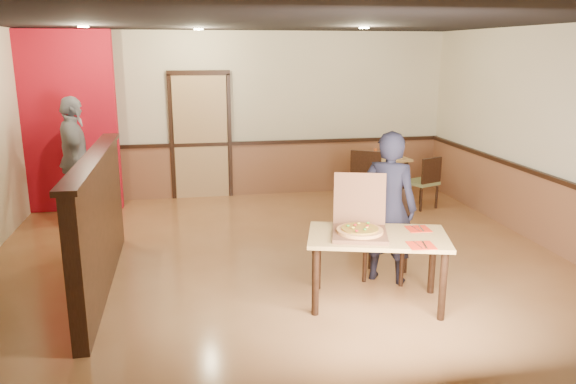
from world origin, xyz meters
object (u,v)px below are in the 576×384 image
passerby (75,160)px  condiment (375,152)px  diner_chair (388,230)px  side_chair_right (425,180)px  side_table (384,167)px  diner (389,208)px  side_chair_left (367,178)px  main_table (377,245)px  pizza_box (360,227)px

passerby → condiment: size_ratio=13.20×
diner_chair → side_chair_right: 2.96m
side_chair_right → side_table: (-0.47, 0.61, 0.10)m
diner → condiment: diner is taller
side_table → side_chair_left: bearing=-128.6°
side_chair_right → condiment: (-0.59, 0.71, 0.35)m
main_table → condiment: bearing=86.8°
main_table → diner_chair: 0.78m
side_chair_right → main_table: bearing=37.0°
diner → pizza_box: diner is taller
side_chair_left → main_table: bearing=104.8°
side_table → diner: size_ratio=0.48×
side_table → passerby: passerby is taller
main_table → side_table: side_table is taller
main_table → side_table: bearing=84.7°
passerby → condiment: passerby is taller
diner → pizza_box: size_ratio=2.26×
side_chair_right → side_chair_left: bearing=-21.8°
side_chair_left → pizza_box: pizza_box is taller
main_table → diner: (0.31, 0.55, 0.22)m
diner_chair → diner: size_ratio=0.59×
diner_chair → side_table: 3.31m
side_chair_left → side_chair_right: 0.97m
side_table → main_table: bearing=-110.8°
passerby → side_chair_right: bearing=-106.0°
condiment → diner_chair: bearing=-106.7°
side_table → pizza_box: bearing=-113.3°
side_chair_left → passerby: size_ratio=0.54×
main_table → side_chair_right: 3.74m
passerby → side_chair_left: bearing=-106.8°
diner_chair → side_chair_right: size_ratio=1.15×
diner_chair → condiment: size_ratio=6.98×
main_table → passerby: 4.90m
diner_chair → passerby: (-3.77, 2.82, 0.39)m
diner → passerby: (-3.72, 2.96, 0.09)m
side_chair_right → diner_chair: bearing=36.1°
passerby → side_table: bearing=-99.2°
side_chair_left → diner: size_ratio=0.60×
passerby → pizza_box: size_ratio=2.50×
side_chair_left → condiment: side_chair_left is taller
side_chair_left → side_table: (0.49, 0.61, 0.02)m
side_chair_left → diner: bearing=107.6°
diner_chair → diner: (-0.06, -0.14, 0.30)m
main_table → passerby: size_ratio=0.82×
main_table → pizza_box: size_ratio=2.05×
main_table → side_chair_right: side_chair_right is taller
side_chair_left → side_chair_right: size_ratio=1.18×
condiment → main_table: bearing=-108.8°
side_chair_right → condiment: 0.99m
main_table → side_chair_left: bearing=88.8°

